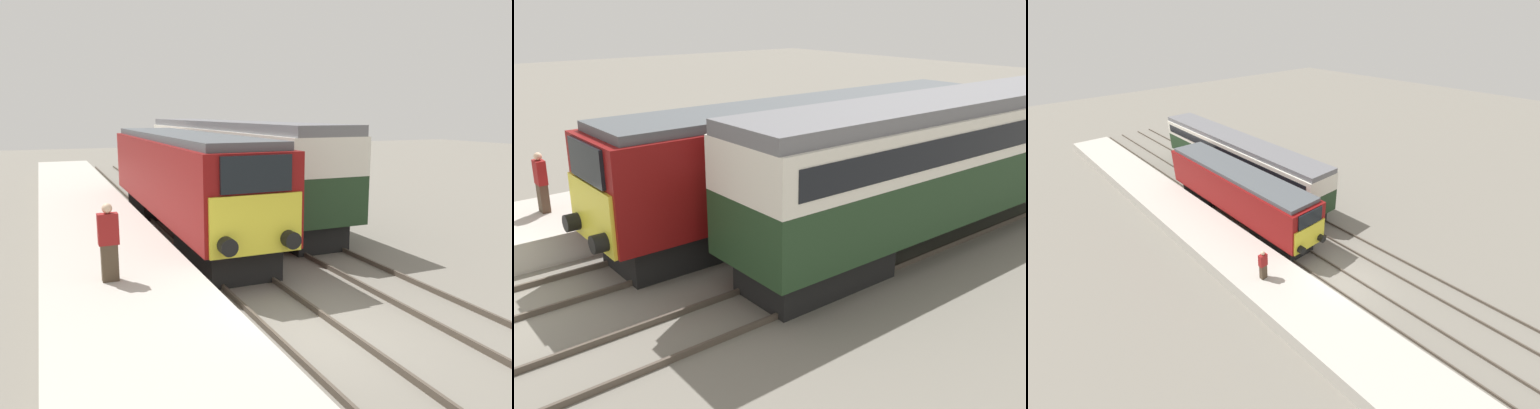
# 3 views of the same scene
# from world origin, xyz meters

# --- Properties ---
(ground_plane) EXTENTS (120.00, 120.00, 0.00)m
(ground_plane) POSITION_xyz_m (0.00, 0.00, 0.00)
(ground_plane) COLOR slate
(platform_left) EXTENTS (3.50, 50.00, 0.82)m
(platform_left) POSITION_xyz_m (-3.30, 8.00, 0.41)
(platform_left) COLOR #B7B2A8
(platform_left) RESTS_ON ground_plane
(rails_near_track) EXTENTS (1.51, 60.00, 0.14)m
(rails_near_track) POSITION_xyz_m (0.00, 5.00, 0.07)
(rails_near_track) COLOR #4C4238
(rails_near_track) RESTS_ON ground_plane
(rails_far_track) EXTENTS (1.50, 60.00, 0.14)m
(rails_far_track) POSITION_xyz_m (3.40, 5.00, 0.07)
(rails_far_track) COLOR #4C4238
(rails_far_track) RESTS_ON ground_plane
(locomotive) EXTENTS (2.70, 14.45, 3.78)m
(locomotive) POSITION_xyz_m (0.00, 9.72, 2.12)
(locomotive) COLOR black
(locomotive) RESTS_ON ground_plane
(passenger_carriage) EXTENTS (2.75, 19.62, 4.14)m
(passenger_carriage) POSITION_xyz_m (3.40, 14.45, 2.51)
(passenger_carriage) COLOR black
(passenger_carriage) RESTS_ON ground_plane
(person_on_platform) EXTENTS (0.44, 0.26, 1.75)m
(person_on_platform) POSITION_xyz_m (-3.57, 2.65, 1.70)
(person_on_platform) COLOR #473828
(person_on_platform) RESTS_ON platform_left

